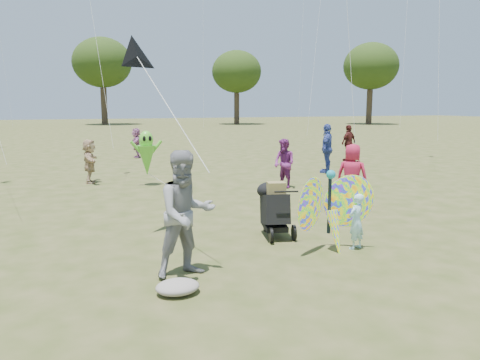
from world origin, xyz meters
name	(u,v)px	position (x,y,z in m)	size (l,w,h in m)	color
ground	(283,256)	(0.00, 0.00, 0.00)	(160.00, 160.00, 0.00)	#51592B
child_girl	(356,221)	(1.40, -0.08, 0.50)	(0.37, 0.24, 1.00)	#ACE5F3
adult_man	(186,214)	(-1.74, -0.27, 0.95)	(0.92, 0.72, 1.90)	gray
grey_bag	(178,287)	(-2.04, -0.91, 0.10)	(0.60, 0.49, 0.19)	gray
crowd_a	(352,176)	(3.28, 2.81, 0.80)	(0.78, 0.51, 1.60)	#AF1C3E
crowd_c	(327,148)	(5.92, 8.31, 0.92)	(1.07, 0.45, 1.83)	#384A9C
crowd_d	(90,161)	(-2.56, 9.05, 0.72)	(1.33, 0.42, 1.43)	tan
crowd_e	(284,163)	(2.98, 5.96, 0.76)	(0.74, 0.57, 1.51)	#75276F
crowd_h	(349,143)	(8.83, 11.19, 0.82)	(0.96, 0.40, 1.64)	#4B1B19
crowd_j	(136,143)	(0.02, 16.07, 0.71)	(1.32, 0.42, 1.42)	#9E5A8A
jogging_stroller	(274,206)	(0.38, 1.17, 0.61)	(0.67, 1.11, 1.09)	black
butterfly_kite	(332,212)	(0.93, -0.03, 0.70)	(1.74, 0.75, 1.64)	orange
delta_kite_rig	(137,57)	(-2.00, 2.10, 3.41)	(1.12, 2.61, 2.32)	black
alien_kite	(147,155)	(-0.90, 7.90, 0.97)	(1.12, 0.69, 1.74)	#5BC72F
tree_line	(127,63)	(3.67, 44.99, 6.86)	(91.78, 33.60, 10.79)	#3A2D21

